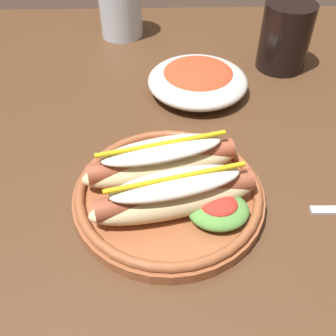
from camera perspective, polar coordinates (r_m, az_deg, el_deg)
name	(u,v)px	position (r m, az deg, el deg)	size (l,w,h in m)	color
ground_plane	(186,325)	(1.24, 2.63, -21.60)	(8.00, 8.00, 0.00)	#3D2D23
dining_table	(198,164)	(0.71, 4.28, 0.57)	(1.28, 0.89, 0.74)	#51331E
hot_dog_plate	(171,188)	(0.49, 0.39, -2.82)	(0.24, 0.24, 0.08)	#9E5633
soda_cup	(285,37)	(0.78, 16.44, 17.62)	(0.09, 0.09, 0.12)	black
water_cup	(121,7)	(0.88, -6.82, 21.90)	(0.09, 0.09, 0.12)	silver
side_bowl	(195,80)	(0.69, 3.87, 12.52)	(0.17, 0.17, 0.05)	silver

